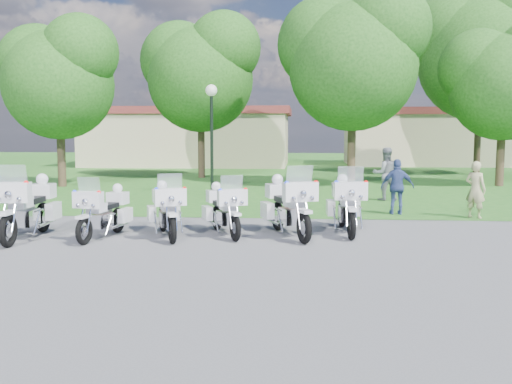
# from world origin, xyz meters

# --- Properties ---
(ground) EXTENTS (100.00, 100.00, 0.00)m
(ground) POSITION_xyz_m (0.00, 0.00, 0.00)
(ground) COLOR #545559
(ground) RESTS_ON ground
(grass_lawn) EXTENTS (100.00, 48.00, 0.01)m
(grass_lawn) POSITION_xyz_m (0.00, 27.00, 0.00)
(grass_lawn) COLOR #225E1D
(grass_lawn) RESTS_ON ground
(motorcycle_2) EXTENTS (0.92, 2.62, 1.76)m
(motorcycle_2) POSITION_xyz_m (-4.24, -0.37, 0.74)
(motorcycle_2) COLOR black
(motorcycle_2) RESTS_ON ground
(motorcycle_3) EXTENTS (0.93, 2.18, 1.47)m
(motorcycle_3) POSITION_xyz_m (-2.53, -0.16, 0.61)
(motorcycle_3) COLOR black
(motorcycle_3) RESTS_ON ground
(motorcycle_4) EXTENTS (1.26, 2.19, 1.54)m
(motorcycle_4) POSITION_xyz_m (-1.12, 0.09, 0.65)
(motorcycle_4) COLOR black
(motorcycle_4) RESTS_ON ground
(motorcycle_5) EXTENTS (1.27, 2.07, 1.48)m
(motorcycle_5) POSITION_xyz_m (0.20, 0.44, 0.62)
(motorcycle_5) COLOR black
(motorcycle_5) RESTS_ON ground
(motorcycle_6) EXTENTS (1.41, 2.44, 1.72)m
(motorcycle_6) POSITION_xyz_m (1.73, 0.43, 0.72)
(motorcycle_6) COLOR black
(motorcycle_6) RESTS_ON ground
(motorcycle_7) EXTENTS (0.88, 2.49, 1.67)m
(motorcycle_7) POSITION_xyz_m (3.13, 1.02, 0.70)
(motorcycle_7) COLOR black
(motorcycle_7) RESTS_ON ground
(lamp_post) EXTENTS (0.44, 0.44, 4.21)m
(lamp_post) POSITION_xyz_m (-1.35, 8.53, 3.18)
(lamp_post) COLOR black
(lamp_post) RESTS_ON ground
(tree_0) EXTENTS (5.61, 4.79, 7.48)m
(tree_0) POSITION_xyz_m (-8.63, 11.64, 4.95)
(tree_0) COLOR #38281C
(tree_0) RESTS_ON ground
(tree_1) EXTENTS (6.43, 5.49, 8.57)m
(tree_1) POSITION_xyz_m (-3.27, 16.90, 5.67)
(tree_1) COLOR #38281C
(tree_1) RESTS_ON ground
(tree_2) EXTENTS (6.57, 5.61, 8.76)m
(tree_2) POSITION_xyz_m (4.21, 12.66, 5.80)
(tree_2) COLOR #38281C
(tree_2) RESTS_ON ground
(tree_3) EXTENTS (5.48, 4.68, 7.31)m
(tree_3) POSITION_xyz_m (10.90, 13.38, 4.83)
(tree_3) COLOR #38281C
(tree_3) RESTS_ON ground
(tree_4) EXTENTS (8.04, 6.86, 10.72)m
(tree_4) POSITION_xyz_m (11.86, 20.09, 7.09)
(tree_4) COLOR #38281C
(tree_4) RESTS_ON ground
(building_west) EXTENTS (14.56, 8.32, 4.10)m
(building_west) POSITION_xyz_m (-6.00, 28.00, 2.07)
(building_west) COLOR #C4B68D
(building_west) RESTS_ON ground
(building_east) EXTENTS (11.44, 7.28, 4.10)m
(building_east) POSITION_xyz_m (11.00, 30.00, 2.07)
(building_east) COLOR #C4B68D
(building_east) RESTS_ON ground
(bystander_a) EXTENTS (0.70, 0.69, 1.62)m
(bystander_a) POSITION_xyz_m (6.97, 3.53, 0.81)
(bystander_a) COLOR tan
(bystander_a) RESTS_ON ground
(bystander_b) EXTENTS (1.00, 0.83, 1.88)m
(bystander_b) POSITION_xyz_m (5.03, 7.55, 0.94)
(bystander_b) COLOR gray
(bystander_b) RESTS_ON ground
(bystander_c) EXTENTS (0.98, 0.43, 1.64)m
(bystander_c) POSITION_xyz_m (4.88, 4.10, 0.82)
(bystander_c) COLOR #364981
(bystander_c) RESTS_ON ground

